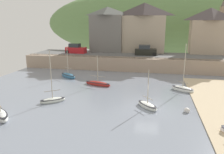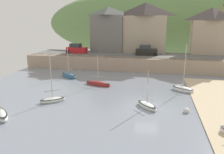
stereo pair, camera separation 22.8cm
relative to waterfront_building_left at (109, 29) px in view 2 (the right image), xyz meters
The scene contains 14 objects.
quay_seawall 13.79m from the waterfront_building_left, 37.95° to the right, with size 48.00×9.40×2.40m.
hillside_backdrop 32.63m from the waterfront_building_left, 66.88° to the left, with size 80.00×44.00×22.93m.
waterfront_building_left is the anchor object (origin of this frame).
waterfront_building_centre 7.75m from the waterfront_building_left, ahead, with size 8.95×4.80×10.03m.
waterfront_building_right 20.56m from the waterfront_building_left, ahead, with size 7.37×4.30×8.93m.
fishing_boat_green 26.87m from the waterfront_building_left, 91.25° to the right, with size 2.81×2.48×5.93m.
motorboat_with_cabin 24.54m from the waterfront_building_left, 53.25° to the right, with size 3.15×2.63×6.28m.
sailboat_tall_mast 31.73m from the waterfront_building_left, 96.31° to the right, with size 3.15×2.94×6.25m.
rowboat_small_beached 16.88m from the waterfront_building_left, 101.89° to the right, with size 3.48×2.88×5.00m.
sailboat_white_hull 19.94m from the waterfront_building_left, 81.84° to the right, with size 4.10×2.04×4.37m.
sailboat_blue_trim 28.25m from the waterfront_building_left, 68.85° to the right, with size 2.60×2.77×4.22m.
parked_car_near_slipway 8.29m from the waterfront_building_left, 141.95° to the right, with size 4.21×2.00×1.95m.
parked_car_by_wall 10.34m from the waterfront_building_left, 28.07° to the right, with size 4.18×1.90×1.95m.
mooring_buoy 30.20m from the waterfront_building_left, 62.03° to the right, with size 0.58×0.58×0.58m.
Camera 2 is at (0.89, -22.18, 8.80)m, focal length 35.38 mm.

